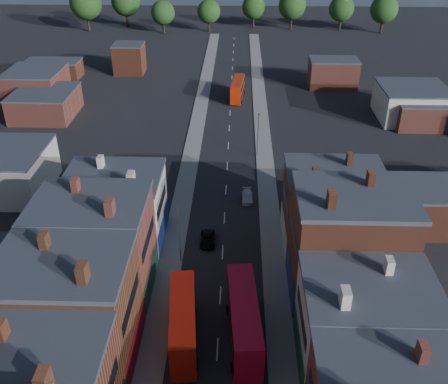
# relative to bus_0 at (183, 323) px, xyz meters

# --- Properties ---
(pavement_west) EXTENTS (3.00, 200.00, 0.12)m
(pavement_west) POSITION_rel_bus_0_xyz_m (-3.00, 32.94, -2.50)
(pavement_west) COLOR gray
(pavement_west) RESTS_ON ground
(pavement_east) EXTENTS (3.00, 200.00, 0.12)m
(pavement_east) POSITION_rel_bus_0_xyz_m (10.00, 32.94, -2.50)
(pavement_east) COLOR gray
(pavement_east) RESTS_ON ground
(lamp_post_2) EXTENTS (0.25, 0.70, 8.12)m
(lamp_post_2) POSITION_rel_bus_0_xyz_m (-1.70, 12.94, 2.14)
(lamp_post_2) COLOR slate
(lamp_post_2) RESTS_ON ground
(lamp_post_3) EXTENTS (0.25, 0.70, 8.12)m
(lamp_post_3) POSITION_rel_bus_0_xyz_m (8.70, 42.94, 2.14)
(lamp_post_3) COLOR slate
(lamp_post_3) RESTS_ON ground
(bus_0) EXTENTS (3.58, 11.19, 4.75)m
(bus_0) POSITION_rel_bus_0_xyz_m (0.00, 0.00, 0.00)
(bus_0) COLOR #A81609
(bus_0) RESTS_ON ground
(bus_1) EXTENTS (3.77, 12.28, 5.22)m
(bus_1) POSITION_rel_bus_0_xyz_m (6.13, 0.20, 0.26)
(bus_1) COLOR #B90A26
(bus_1) RESTS_ON ground
(bus_2) EXTENTS (3.22, 10.23, 4.35)m
(bus_2) POSITION_rel_bus_0_xyz_m (5.00, 71.72, -0.22)
(bus_2) COLOR #B22207
(bus_2) RESTS_ON ground
(car_2) EXTENTS (2.03, 4.19, 1.15)m
(car_2) POSITION_rel_bus_0_xyz_m (1.46, 17.02, -1.99)
(car_2) COLOR black
(car_2) RESTS_ON ground
(car_3) EXTENTS (1.71, 4.06, 1.17)m
(car_3) POSITION_rel_bus_0_xyz_m (6.81, 27.99, -1.98)
(car_3) COLOR silver
(car_3) RESTS_ON ground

